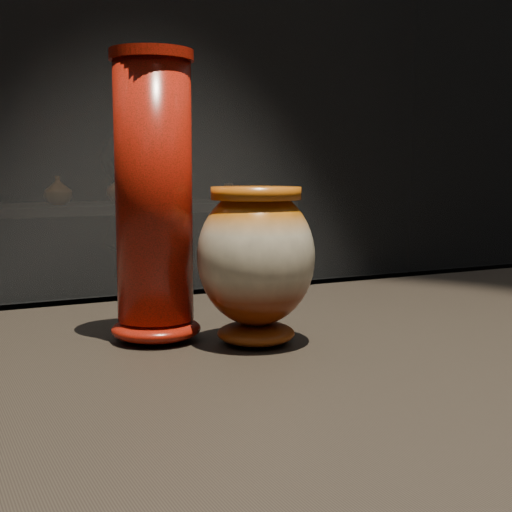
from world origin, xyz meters
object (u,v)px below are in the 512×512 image
at_px(main_vase, 256,259).
at_px(visitor, 138,197).
at_px(tall_vase, 154,203).
at_px(back_shelf, 125,248).

xyz_separation_m(main_vase, visitor, (1.20, 4.34, -0.11)).
bearing_deg(visitor, tall_vase, 53.14).
distance_m(main_vase, visitor, 4.50).
relative_size(main_vase, back_shelf, 0.09).
xyz_separation_m(back_shelf, visitor, (0.40, 1.01, 0.25)).
distance_m(main_vase, back_shelf, 3.45).
xyz_separation_m(tall_vase, visitor, (1.30, 4.27, -0.17)).
relative_size(tall_vase, back_shelf, 0.17).
bearing_deg(visitor, main_vase, 54.59).
relative_size(back_shelf, visitor, 1.12).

